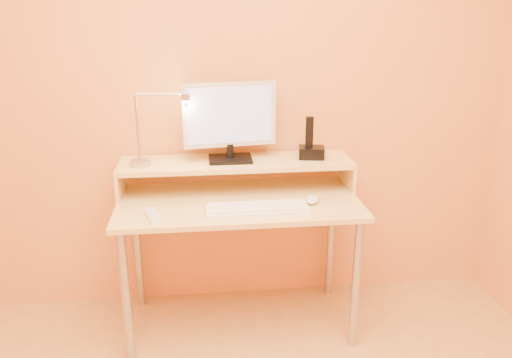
{
  "coord_description": "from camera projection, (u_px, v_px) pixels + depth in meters",
  "views": [
    {
      "loc": [
        -0.18,
        -1.18,
        1.65
      ],
      "look_at": [
        0.08,
        1.13,
        0.84
      ],
      "focal_mm": 35.77,
      "sensor_mm": 36.0,
      "label": 1
    }
  ],
  "objects": [
    {
      "name": "monitor_panel",
      "position": [
        229.0,
        115.0,
        2.56
      ],
      "size": [
        0.47,
        0.1,
        0.32
      ],
      "primitive_type": "cube",
      "rotation": [
        0.0,
        0.0,
        0.14
      ],
      "color": "silver",
      "rests_on": "monitor_neck"
    },
    {
      "name": "mouse",
      "position": [
        312.0,
        199.0,
        2.5
      ],
      "size": [
        0.1,
        0.12,
        0.04
      ],
      "primitive_type": "ellipsoid",
      "rotation": [
        0.0,
        0.0,
        -0.39
      ],
      "color": "white",
      "rests_on": "desk_lower"
    },
    {
      "name": "lamp_arm",
      "position": [
        160.0,
        94.0,
        2.45
      ],
      "size": [
        0.24,
        0.01,
        0.01
      ],
      "primitive_type": "cylinder",
      "rotation": [
        0.0,
        1.57,
        0.0
      ],
      "color": "#ABABB2",
      "rests_on": "lamp_post"
    },
    {
      "name": "phone_handset",
      "position": [
        309.0,
        132.0,
        2.62
      ],
      "size": [
        0.04,
        0.03,
        0.16
      ],
      "primitive_type": "cube",
      "rotation": [
        0.0,
        0.0,
        -0.17
      ],
      "color": "black",
      "rests_on": "phone_dock"
    },
    {
      "name": "monitor_back",
      "position": [
        229.0,
        114.0,
        2.58
      ],
      "size": [
        0.42,
        0.07,
        0.27
      ],
      "primitive_type": "cube",
      "rotation": [
        0.0,
        0.0,
        0.14
      ],
      "color": "black",
      "rests_on": "monitor_panel"
    },
    {
      "name": "monitor_neck",
      "position": [
        230.0,
        151.0,
        2.61
      ],
      "size": [
        0.04,
        0.04,
        0.07
      ],
      "primitive_type": "cylinder",
      "color": "black",
      "rests_on": "monitor_foot"
    },
    {
      "name": "desk_leg_bl",
      "position": [
        138.0,
        250.0,
        2.84
      ],
      "size": [
        0.04,
        0.04,
        0.69
      ],
      "primitive_type": "cylinder",
      "color": "#ABABB2",
      "rests_on": "floor"
    },
    {
      "name": "shelf_riser_left",
      "position": [
        121.0,
        181.0,
        2.6
      ],
      "size": [
        0.02,
        0.3,
        0.14
      ],
      "primitive_type": "cube",
      "color": "#E7BD6D",
      "rests_on": "desk_lower"
    },
    {
      "name": "shelf_riser_right",
      "position": [
        347.0,
        173.0,
        2.72
      ],
      "size": [
        0.02,
        0.3,
        0.14
      ],
      "primitive_type": "cube",
      "color": "#E7BD6D",
      "rests_on": "desk_lower"
    },
    {
      "name": "lamp_head",
      "position": [
        186.0,
        97.0,
        2.47
      ],
      "size": [
        0.04,
        0.04,
        0.03
      ],
      "primitive_type": "cylinder",
      "color": "#ABABB2",
      "rests_on": "lamp_arm"
    },
    {
      "name": "desk_leg_fl",
      "position": [
        126.0,
        298.0,
        2.37
      ],
      "size": [
        0.04,
        0.04,
        0.69
      ],
      "primitive_type": "cylinder",
      "color": "#ABABB2",
      "rests_on": "floor"
    },
    {
      "name": "lamp_post",
      "position": [
        138.0,
        128.0,
        2.49
      ],
      "size": [
        0.01,
        0.01,
        0.33
      ],
      "primitive_type": "cylinder",
      "color": "#ABABB2",
      "rests_on": "lamp_base"
    },
    {
      "name": "desk_leg_br",
      "position": [
        331.0,
        240.0,
        2.95
      ],
      "size": [
        0.04,
        0.04,
        0.69
      ],
      "primitive_type": "cylinder",
      "color": "#ABABB2",
      "rests_on": "floor"
    },
    {
      "name": "desk_lower",
      "position": [
        239.0,
        202.0,
        2.55
      ],
      "size": [
        1.2,
        0.6,
        0.02
      ],
      "primitive_type": "cube",
      "color": "#E7BD6D",
      "rests_on": "floor"
    },
    {
      "name": "desk_shelf",
      "position": [
        236.0,
        163.0,
        2.63
      ],
      "size": [
        1.2,
        0.3,
        0.02
      ],
      "primitive_type": "cube",
      "color": "#E7BD6D",
      "rests_on": "desk_lower"
    },
    {
      "name": "desk_leg_fr",
      "position": [
        356.0,
        285.0,
        2.49
      ],
      "size": [
        0.04,
        0.04,
        0.69
      ],
      "primitive_type": "cylinder",
      "color": "#ABABB2",
      "rests_on": "floor"
    },
    {
      "name": "phone_dock",
      "position": [
        311.0,
        152.0,
        2.66
      ],
      "size": [
        0.14,
        0.12,
        0.06
      ],
      "primitive_type": "cube",
      "rotation": [
        0.0,
        0.0,
        -0.17
      ],
      "color": "black",
      "rests_on": "desk_shelf"
    },
    {
      "name": "monitor_screen",
      "position": [
        230.0,
        115.0,
        2.54
      ],
      "size": [
        0.43,
        0.06,
        0.28
      ],
      "primitive_type": "cube",
      "rotation": [
        0.0,
        0.0,
        0.14
      ],
      "color": "#A2A5E6",
      "rests_on": "monitor_panel"
    },
    {
      "name": "remote_control",
      "position": [
        152.0,
        216.0,
        2.33
      ],
      "size": [
        0.09,
        0.17,
        0.02
      ],
      "primitive_type": "cube",
      "rotation": [
        0.0,
        0.0,
        0.29
      ],
      "color": "white",
      "rests_on": "desk_lower"
    },
    {
      "name": "lamp_bulb",
      "position": [
        186.0,
        100.0,
        2.47
      ],
      "size": [
        0.03,
        0.03,
        0.0
      ],
      "primitive_type": "cylinder",
      "color": "#FFEAC6",
      "rests_on": "lamp_head"
    },
    {
      "name": "wall_back",
      "position": [
        233.0,
        83.0,
        2.67
      ],
      "size": [
        3.0,
        0.04,
        2.5
      ],
      "primitive_type": "cube",
      "color": "#D1773A",
      "rests_on": "floor"
    },
    {
      "name": "keyboard",
      "position": [
        258.0,
        210.0,
        2.39
      ],
      "size": [
        0.48,
        0.16,
        0.02
      ],
      "primitive_type": "cube",
      "rotation": [
        0.0,
        0.0,
        0.01
      ],
      "color": "white",
      "rests_on": "desk_lower"
    },
    {
      "name": "phone_led",
      "position": [
        322.0,
        155.0,
        2.62
      ],
      "size": [
        0.01,
        0.0,
        0.04
      ],
      "primitive_type": "cube",
      "color": "blue",
      "rests_on": "phone_dock"
    },
    {
      "name": "monitor_foot",
      "position": [
        230.0,
        159.0,
        2.62
      ],
      "size": [
        0.22,
        0.16,
        0.02
      ],
      "primitive_type": "cube",
      "color": "black",
      "rests_on": "desk_shelf"
    },
    {
      "name": "lamp_base",
      "position": [
        140.0,
        163.0,
        2.55
      ],
      "size": [
        0.1,
        0.1,
        0.02
      ],
      "primitive_type": "cylinder",
      "color": "#ABABB2",
      "rests_on": "desk_shelf"
    }
  ]
}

